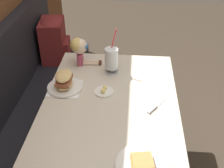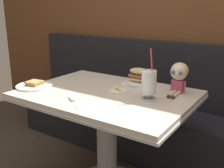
{
  "view_description": "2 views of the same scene",
  "coord_description": "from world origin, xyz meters",
  "px_view_note": "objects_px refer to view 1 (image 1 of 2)",
  "views": [
    {
      "loc": [
        -1.35,
        0.06,
        1.78
      ],
      "look_at": [
        0.06,
        0.18,
        0.81
      ],
      "focal_mm": 45.53,
      "sensor_mm": 36.0,
      "label": 1
    },
    {
      "loc": [
        0.97,
        -1.2,
        1.28
      ],
      "look_at": [
        0.07,
        0.14,
        0.81
      ],
      "focal_mm": 42.87,
      "sensor_mm": 36.0,
      "label": 2
    }
  ],
  "objects_px": {
    "seated_doll": "(79,48)",
    "backpack": "(54,39)",
    "sandwich_plate": "(64,82)",
    "butter_knife": "(155,107)",
    "toast_plate": "(142,164)",
    "butter_saucer": "(104,91)",
    "milkshake_glass": "(111,60)"
  },
  "relations": [
    {
      "from": "sandwich_plate",
      "to": "backpack",
      "type": "xyz_separation_m",
      "value": [
        0.87,
        0.3,
        -0.13
      ]
    },
    {
      "from": "toast_plate",
      "to": "backpack",
      "type": "distance_m",
      "value": 1.65
    },
    {
      "from": "sandwich_plate",
      "to": "butter_knife",
      "type": "height_order",
      "value": "sandwich_plate"
    },
    {
      "from": "toast_plate",
      "to": "butter_saucer",
      "type": "bearing_deg",
      "value": 23.14
    },
    {
      "from": "seated_doll",
      "to": "backpack",
      "type": "distance_m",
      "value": 0.69
    },
    {
      "from": "butter_saucer",
      "to": "seated_doll",
      "type": "distance_m",
      "value": 0.41
    },
    {
      "from": "butter_knife",
      "to": "backpack",
      "type": "xyz_separation_m",
      "value": [
        1.01,
        0.87,
        -0.09
      ]
    },
    {
      "from": "sandwich_plate",
      "to": "toast_plate",
      "type": "bearing_deg",
      "value": -139.68
    },
    {
      "from": "milkshake_glass",
      "to": "butter_knife",
      "type": "relative_size",
      "value": 1.54
    },
    {
      "from": "milkshake_glass",
      "to": "sandwich_plate",
      "type": "distance_m",
      "value": 0.35
    },
    {
      "from": "butter_knife",
      "to": "milkshake_glass",
      "type": "bearing_deg",
      "value": 38.7
    },
    {
      "from": "seated_doll",
      "to": "backpack",
      "type": "height_order",
      "value": "seated_doll"
    },
    {
      "from": "milkshake_glass",
      "to": "backpack",
      "type": "relative_size",
      "value": 0.78
    },
    {
      "from": "milkshake_glass",
      "to": "seated_doll",
      "type": "height_order",
      "value": "milkshake_glass"
    },
    {
      "from": "butter_saucer",
      "to": "toast_plate",
      "type": "bearing_deg",
      "value": -156.86
    },
    {
      "from": "toast_plate",
      "to": "butter_saucer",
      "type": "xyz_separation_m",
      "value": [
        0.55,
        0.23,
        -0.0
      ]
    },
    {
      "from": "butter_knife",
      "to": "backpack",
      "type": "height_order",
      "value": "backpack"
    },
    {
      "from": "seated_doll",
      "to": "milkshake_glass",
      "type": "bearing_deg",
      "value": -113.06
    },
    {
      "from": "butter_knife",
      "to": "seated_doll",
      "type": "xyz_separation_m",
      "value": [
        0.45,
        0.52,
        0.12
      ]
    },
    {
      "from": "sandwich_plate",
      "to": "butter_saucer",
      "type": "height_order",
      "value": "sandwich_plate"
    },
    {
      "from": "toast_plate",
      "to": "milkshake_glass",
      "type": "bearing_deg",
      "value": 14.81
    },
    {
      "from": "toast_plate",
      "to": "butter_knife",
      "type": "height_order",
      "value": "toast_plate"
    },
    {
      "from": "butter_knife",
      "to": "backpack",
      "type": "bearing_deg",
      "value": 40.55
    },
    {
      "from": "backpack",
      "to": "toast_plate",
      "type": "bearing_deg",
      "value": -151.31
    },
    {
      "from": "toast_plate",
      "to": "backpack",
      "type": "height_order",
      "value": "backpack"
    },
    {
      "from": "sandwich_plate",
      "to": "butter_knife",
      "type": "distance_m",
      "value": 0.58
    },
    {
      "from": "toast_plate",
      "to": "seated_doll",
      "type": "distance_m",
      "value": 0.99
    },
    {
      "from": "milkshake_glass",
      "to": "butter_saucer",
      "type": "height_order",
      "value": "milkshake_glass"
    },
    {
      "from": "toast_plate",
      "to": "butter_knife",
      "type": "xyz_separation_m",
      "value": [
        0.43,
        -0.08,
        -0.01
      ]
    },
    {
      "from": "toast_plate",
      "to": "sandwich_plate",
      "type": "height_order",
      "value": "sandwich_plate"
    },
    {
      "from": "toast_plate",
      "to": "backpack",
      "type": "bearing_deg",
      "value": 28.69
    },
    {
      "from": "backpack",
      "to": "milkshake_glass",
      "type": "bearing_deg",
      "value": -138.49
    }
  ]
}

